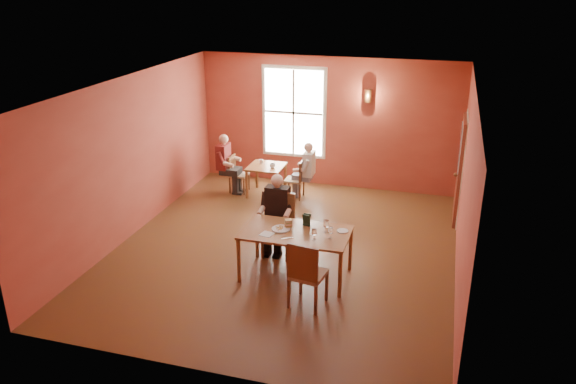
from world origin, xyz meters
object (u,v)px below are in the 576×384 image
(diner_main, at_px, (278,220))
(chair_diner_maroon, at_px, (239,174))
(chair_empty, at_px, (308,273))
(chair_diner_main, at_px, (278,226))
(chair_diner_white, at_px, (294,179))
(diner_white, at_px, (296,172))
(diner_maroon, at_px, (238,164))
(second_table, at_px, (266,180))
(main_table, at_px, (296,254))

(diner_main, relative_size, chair_diner_maroon, 1.61)
(chair_empty, bearing_deg, chair_diner_main, 131.71)
(chair_diner_white, bearing_deg, diner_white, -90.00)
(diner_white, height_order, diner_maroon, diner_maroon)
(diner_white, bearing_deg, second_table, 90.00)
(chair_diner_main, bearing_deg, chair_diner_maroon, -57.05)
(main_table, relative_size, diner_main, 1.27)
(main_table, relative_size, diner_maroon, 1.32)
(diner_main, height_order, chair_diner_white, diner_main)
(second_table, distance_m, chair_diner_maroon, 0.66)
(second_table, distance_m, diner_white, 0.73)
(chair_diner_white, height_order, chair_diner_maroon, chair_diner_white)
(chair_diner_main, bearing_deg, diner_main, 90.00)
(chair_empty, bearing_deg, second_table, 125.21)
(main_table, bearing_deg, chair_diner_white, 105.88)
(diner_main, bearing_deg, main_table, 128.88)
(chair_diner_maroon, bearing_deg, diner_white, 90.00)
(second_table, bearing_deg, chair_diner_maroon, 180.00)
(main_table, distance_m, chair_diner_maroon, 4.05)
(second_table, bearing_deg, main_table, -64.45)
(chair_diner_main, relative_size, chair_diner_maroon, 1.30)
(main_table, distance_m, chair_diner_white, 3.49)
(diner_white, relative_size, chair_diner_maroon, 1.44)
(chair_diner_main, distance_m, diner_white, 2.74)
(chair_diner_main, relative_size, diner_white, 0.90)
(main_table, bearing_deg, chair_diner_main, 127.57)
(chair_diner_main, bearing_deg, diner_white, -81.07)
(diner_maroon, bearing_deg, chair_empty, 33.07)
(chair_empty, height_order, chair_diner_white, chair_empty)
(chair_diner_main, xyz_separation_m, diner_maroon, (-1.79, 2.71, 0.10))
(diner_main, bearing_deg, diner_white, -81.16)
(diner_main, xyz_separation_m, second_table, (-1.11, 2.74, -0.34))
(diner_main, relative_size, chair_diner_white, 1.57)
(diner_maroon, bearing_deg, diner_white, 90.00)
(chair_empty, height_order, diner_maroon, diner_maroon)
(diner_white, xyz_separation_m, diner_maroon, (-1.36, 0.00, 0.04))
(diner_main, bearing_deg, diner_maroon, -56.89)
(chair_diner_maroon, relative_size, diner_maroon, 0.65)
(chair_diner_main, distance_m, second_table, 2.93)
(chair_empty, xyz_separation_m, diner_white, (-1.33, 4.13, 0.07))
(chair_empty, xyz_separation_m, chair_diner_maroon, (-2.66, 4.13, -0.12))
(chair_diner_main, distance_m, diner_maroon, 3.25)
(chair_diner_main, height_order, chair_diner_maroon, chair_diner_main)
(main_table, distance_m, diner_main, 0.84)
(main_table, relative_size, diner_white, 1.41)
(chair_diner_main, distance_m, diner_main, 0.13)
(second_table, bearing_deg, diner_maroon, 180.00)
(chair_diner_main, relative_size, chair_empty, 1.02)
(main_table, xyz_separation_m, chair_diner_maroon, (-2.26, 3.36, 0.02))
(chair_diner_white, height_order, diner_maroon, diner_maroon)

